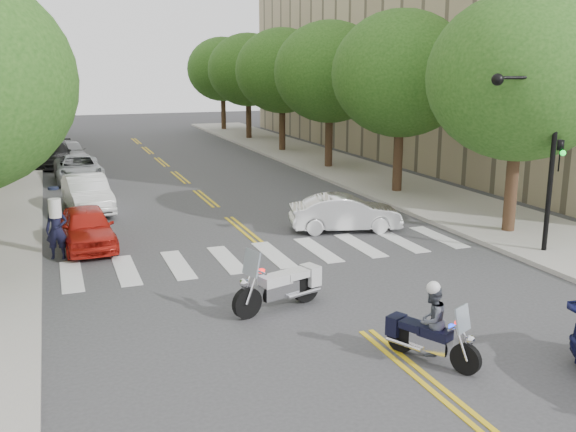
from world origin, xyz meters
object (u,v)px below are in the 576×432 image
motorcycle_police (429,326)px  motorcycle_parked (285,285)px  convertible (345,213)px  officer_standing (57,230)px

motorcycle_police → motorcycle_parked: (-1.75, 3.84, -0.19)m
motorcycle_police → convertible: bearing=-132.3°
motorcycle_parked → officer_standing: (-5.25, 6.45, 0.34)m
motorcycle_police → officer_standing: 12.44m
officer_standing → convertible: 9.98m
motorcycle_parked → convertible: motorcycle_parked is taller
motorcycle_police → convertible: size_ratio=0.50×
motorcycle_parked → convertible: bearing=-54.1°
motorcycle_police → officer_standing: bearing=-81.9°
officer_standing → motorcycle_police: bearing=-42.2°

